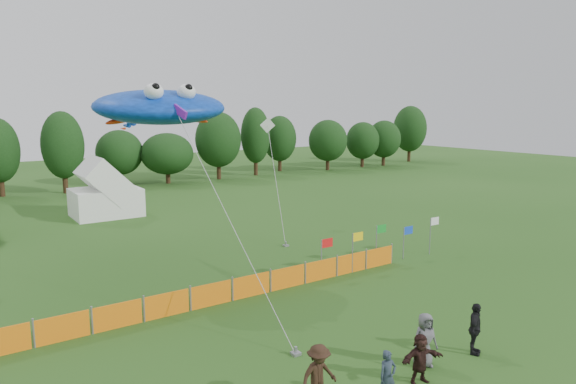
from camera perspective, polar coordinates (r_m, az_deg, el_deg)
ground at (r=17.52m, az=11.87°, el=-19.82°), size 160.00×160.00×0.00m
treeline at (r=56.97m, az=-21.34°, el=4.42°), size 104.57×8.78×8.36m
tent_right at (r=42.76m, az=-19.61°, el=-0.15°), size 5.07×4.06×3.58m
barrier_fence at (r=23.23m, az=-6.28°, el=-10.79°), size 19.90×0.06×1.00m
flag_row at (r=28.32m, az=10.32°, el=-5.25°), size 8.73×0.38×2.17m
spectator_a at (r=16.08m, az=11.00°, el=-19.46°), size 0.62×0.46×1.56m
spectator_c at (r=15.53m, az=3.42°, el=-19.73°), size 1.21×0.70×1.87m
spectator_d at (r=19.48m, az=20.06°, el=-14.09°), size 1.16×0.91×1.83m
spectator_e at (r=18.17m, az=14.95°, el=-15.59°), size 1.02×0.81×1.82m
spectator_f at (r=17.20m, az=14.48°, el=-17.50°), size 1.54×0.78×1.59m
stingray_kite at (r=26.24m, az=-14.28°, el=9.10°), size 7.15×19.09×9.64m
small_kite_white at (r=36.07m, az=-1.75°, el=3.92°), size 3.76×7.17×7.76m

